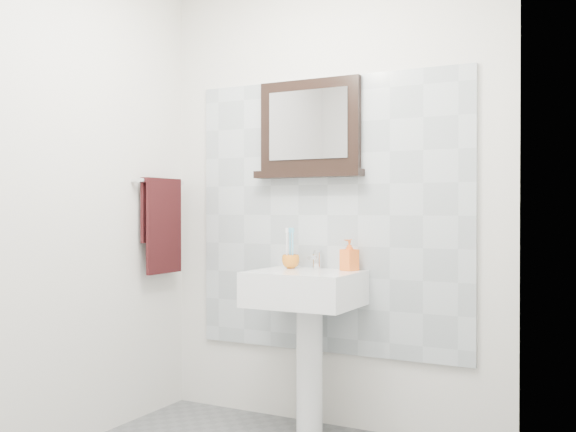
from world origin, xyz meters
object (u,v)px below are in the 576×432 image
object	(u,v)px
pedestal_sink	(306,306)
hand_towel	(162,218)
toothbrush_cup	(291,261)
framed_mirror	(310,131)
soap_dispenser	(349,255)

from	to	relation	value
pedestal_sink	hand_towel	world-z (taller)	hand_towel
pedestal_sink	toothbrush_cup	bearing A→B (deg)	143.51
framed_mirror	pedestal_sink	bearing A→B (deg)	-70.23
framed_mirror	hand_towel	world-z (taller)	framed_mirror
soap_dispenser	framed_mirror	bearing A→B (deg)	-169.35
pedestal_sink	soap_dispenser	world-z (taller)	soap_dispenser
toothbrush_cup	hand_towel	bearing A→B (deg)	-169.40
toothbrush_cup	framed_mirror	xyz separation A→B (m)	(0.08, 0.08, 0.71)
framed_mirror	soap_dispenser	bearing A→B (deg)	-11.67
pedestal_sink	framed_mirror	world-z (taller)	framed_mirror
toothbrush_cup	hand_towel	world-z (taller)	hand_towel
pedestal_sink	framed_mirror	distance (m)	0.95
pedestal_sink	soap_dispenser	xyz separation A→B (m)	(0.19, 0.13, 0.27)
toothbrush_cup	framed_mirror	world-z (taller)	framed_mirror
soap_dispenser	hand_towel	distance (m)	1.13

